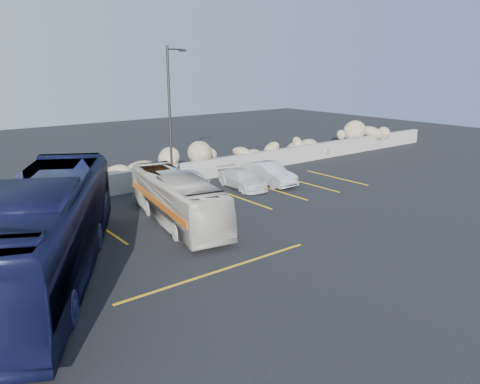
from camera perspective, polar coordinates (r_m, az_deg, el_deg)
ground at (r=17.20m, az=0.66°, el=-8.92°), size 90.00×90.00×0.00m
seawall at (r=26.93m, az=-15.51°, el=0.87°), size 60.00×0.40×1.20m
riprap_pile at (r=27.86m, az=-16.58°, el=2.74°), size 54.00×2.80×2.60m
parking_lines at (r=23.99m, az=1.01°, el=-1.79°), size 18.16×9.36×0.01m
lamppost at (r=25.16m, az=-8.43°, el=8.84°), size 1.14×0.18×8.00m
vintage_bus at (r=21.45m, az=-7.70°, el=-0.84°), size 3.32×8.42×2.29m
tour_coach at (r=16.88m, az=-22.76°, el=-4.33°), size 8.54×12.29×3.46m
car_a at (r=25.51m, az=-5.92°, el=0.91°), size 2.23×4.58×1.50m
car_b at (r=28.40m, az=3.53°, el=2.26°), size 1.52×4.04×1.32m
car_c at (r=27.44m, az=0.26°, el=1.59°), size 1.93×3.94×1.10m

